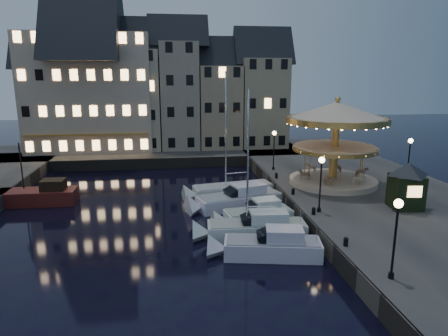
{
  "coord_description": "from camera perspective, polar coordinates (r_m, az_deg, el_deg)",
  "views": [
    {
      "loc": [
        -3.54,
        -25.96,
        11.33
      ],
      "look_at": [
        1.0,
        8.0,
        3.2
      ],
      "focal_mm": 32.0,
      "sensor_mm": 36.0,
      "label": 1
    }
  ],
  "objects": [
    {
      "name": "streetlamp_b",
      "position": [
        29.93,
        13.67,
        -1.18
      ],
      "size": [
        0.44,
        0.44,
        4.17
      ],
      "color": "black",
      "rests_on": "quay_east"
    },
    {
      "name": "motorboat_e",
      "position": [
        34.65,
        1.56,
        -4.62
      ],
      "size": [
        8.38,
        4.52,
        2.15
      ],
      "color": "silver",
      "rests_on": "ground"
    },
    {
      "name": "carousel",
      "position": [
        37.7,
        15.74,
        5.63
      ],
      "size": [
        9.19,
        9.19,
        8.04
      ],
      "color": "#D0B294",
      "rests_on": "quay_east"
    },
    {
      "name": "quay_north",
      "position": [
        55.19,
        -12.11,
        1.89
      ],
      "size": [
        44.0,
        12.0,
        1.3
      ],
      "primitive_type": "cube",
      "color": "#474442",
      "rests_on": "ground"
    },
    {
      "name": "townhouse_na",
      "position": [
        58.3,
        -23.78,
        8.74
      ],
      "size": [
        5.5,
        8.0,
        12.8
      ],
      "color": "gray",
      "rests_on": "quay_north"
    },
    {
      "name": "townhouse_ne",
      "position": [
        56.48,
        -0.75,
        9.74
      ],
      "size": [
        6.16,
        8.0,
        12.8
      ],
      "color": "tan",
      "rests_on": "quay_north"
    },
    {
      "name": "quay_east",
      "position": [
        37.99,
        20.3,
        -3.84
      ],
      "size": [
        16.0,
        56.0,
        1.3
      ],
      "primitive_type": "cube",
      "color": "#474442",
      "rests_on": "ground"
    },
    {
      "name": "townhouse_nc",
      "position": [
        56.2,
        -12.36,
        10.45
      ],
      "size": [
        6.82,
        8.0,
        14.8
      ],
      "color": "#B9AA8B",
      "rests_on": "quay_north"
    },
    {
      "name": "red_fishing_boat",
      "position": [
        39.15,
        -24.95,
        -3.71
      ],
      "size": [
        6.79,
        2.41,
        5.73
      ],
      "color": "#5B1C19",
      "rests_on": "ground"
    },
    {
      "name": "townhouse_nd",
      "position": [
        56.01,
        -6.41,
        11.17
      ],
      "size": [
        5.5,
        8.0,
        15.8
      ],
      "color": "gray",
      "rests_on": "quay_north"
    },
    {
      "name": "motorboat_f",
      "position": [
        37.58,
        0.47,
        -3.36
      ],
      "size": [
        8.55,
        3.51,
        11.3
      ],
      "color": "silver",
      "rests_on": "ground"
    },
    {
      "name": "bollard_c",
      "position": [
        34.46,
        9.84,
        -3.25
      ],
      "size": [
        0.3,
        0.3,
        0.57
      ],
      "color": "black",
      "rests_on": "quay_east"
    },
    {
      "name": "bollard_a",
      "position": [
        25.24,
        17.01,
        -9.95
      ],
      "size": [
        0.3,
        0.3,
        0.57
      ],
      "color": "black",
      "rests_on": "quay_east"
    },
    {
      "name": "bollard_b",
      "position": [
        29.96,
        12.68,
        -5.94
      ],
      "size": [
        0.3,
        0.3,
        0.57
      ],
      "color": "black",
      "rests_on": "quay_east"
    },
    {
      "name": "townhouse_nb",
      "position": [
        57.02,
        -18.49,
        9.61
      ],
      "size": [
        6.16,
        8.0,
        13.8
      ],
      "color": "slate",
      "rests_on": "quay_north"
    },
    {
      "name": "hotel_corner",
      "position": [
        56.95,
        -18.55,
        11.12
      ],
      "size": [
        17.6,
        9.0,
        16.8
      ],
      "color": "beige",
      "rests_on": "quay_north"
    },
    {
      "name": "townhouse_nf",
      "position": [
        57.48,
        5.34,
        10.25
      ],
      "size": [
        6.82,
        8.0,
        13.8
      ],
      "color": "tan",
      "rests_on": "quay_north"
    },
    {
      "name": "motorboat_b",
      "position": [
        25.82,
        5.98,
        -11.2
      ],
      "size": [
        7.17,
        3.2,
        2.15
      ],
      "color": "silver",
      "rests_on": "ground"
    },
    {
      "name": "motorboat_c",
      "position": [
        28.46,
        3.85,
        -8.67
      ],
      "size": [
        7.98,
        2.51,
        10.56
      ],
      "color": "silver",
      "rests_on": "ground"
    },
    {
      "name": "streetlamp_d",
      "position": [
        41.14,
        24.95,
        1.85
      ],
      "size": [
        0.44,
        0.44,
        4.17
      ],
      "color": "black",
      "rests_on": "quay_east"
    },
    {
      "name": "streetlamp_a",
      "position": [
        21.37,
        23.37,
        -7.82
      ],
      "size": [
        0.44,
        0.44,
        4.17
      ],
      "color": "black",
      "rests_on": "quay_east"
    },
    {
      "name": "quaywall_n",
      "position": [
        49.2,
        -10.29,
        0.59
      ],
      "size": [
        48.0,
        0.15,
        1.3
      ],
      "primitive_type": "cube",
      "color": "#47423A",
      "rests_on": "ground"
    },
    {
      "name": "motorboat_d",
      "position": [
        30.93,
        4.17,
        -6.92
      ],
      "size": [
        6.25,
        2.81,
        2.15
      ],
      "color": "silver",
      "rests_on": "ground"
    },
    {
      "name": "ticket_kiosk",
      "position": [
        33.07,
        24.72,
        -1.26
      ],
      "size": [
        3.43,
        3.43,
        4.02
      ],
      "color": "black",
      "rests_on": "quay_east"
    },
    {
      "name": "quaywall_e",
      "position": [
        35.02,
        8.6,
        -4.56
      ],
      "size": [
        0.15,
        44.0,
        1.3
      ],
      "primitive_type": "cube",
      "color": "#47423A",
      "rests_on": "ground"
    },
    {
      "name": "bollard_d",
      "position": [
        39.54,
        7.49,
        -1.01
      ],
      "size": [
        0.3,
        0.3,
        0.57
      ],
      "color": "black",
      "rests_on": "quay_east"
    },
    {
      "name": "streetlamp_c",
      "position": [
        42.5,
        7.16,
        3.34
      ],
      "size": [
        0.44,
        0.44,
        4.17
      ],
      "color": "black",
      "rests_on": "quay_east"
    },
    {
      "name": "ground",
      "position": [
        28.55,
        0.14,
        -10.04
      ],
      "size": [
        160.0,
        160.0,
        0.0
      ],
      "primitive_type": "plane",
      "color": "black",
      "rests_on": "ground"
    }
  ]
}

